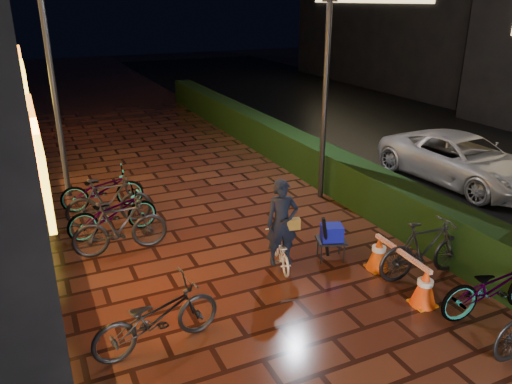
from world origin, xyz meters
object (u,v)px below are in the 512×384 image
cyclist (281,236)px  traffic_barrier (400,268)px  cart_assembly (331,235)px  van (462,160)px

cyclist → traffic_barrier: (1.54, -1.41, -0.30)m
traffic_barrier → cart_assembly: cart_assembly is taller
cyclist → cart_assembly: (0.97, -0.14, -0.12)m
van → cart_assembly: (-5.41, -2.11, -0.13)m
cart_assembly → cyclist: bearing=172.0°
cyclist → van: bearing=17.2°
van → cart_assembly: bearing=-163.2°
van → traffic_barrier: bearing=-149.5°
cart_assembly → traffic_barrier: bearing=-66.1°
traffic_barrier → cart_assembly: bearing=113.9°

